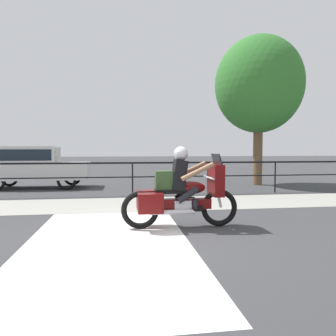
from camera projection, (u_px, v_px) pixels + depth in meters
The scene contains 7 objects.
ground_plane at pixel (143, 236), 5.91m from camera, with size 120.00×120.00×0.00m, color #38383A.
sidewalk_band at pixel (135, 204), 9.26m from camera, with size 44.00×2.40×0.01m, color #99968E.
crosswalk_band at pixel (108, 240), 5.62m from camera, with size 2.72×6.00×0.01m, color silver.
fence_railing at pixel (132, 169), 11.00m from camera, with size 36.00×0.05×1.12m.
motorcycle at pixel (180, 192), 6.50m from camera, with size 2.35×0.76×1.62m.
parked_car at pixel (34, 164), 12.98m from camera, with size 4.11×1.65×1.66m.
tree_behind_sign at pixel (259, 85), 13.99m from camera, with size 3.74×3.74×6.37m.
Camera 1 is at (-0.38, -5.83, 1.58)m, focal length 35.00 mm.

